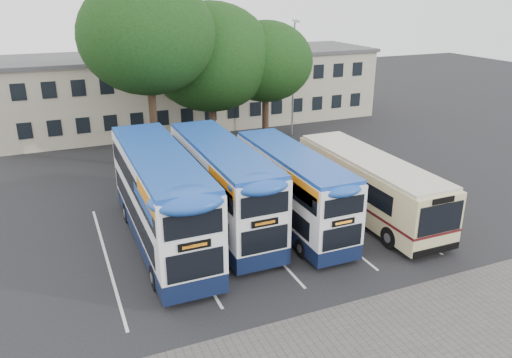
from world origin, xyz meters
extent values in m
plane|color=black|center=(0.00, 0.00, 0.00)|extent=(120.00, 120.00, 0.00)
cube|color=#595654|center=(-2.00, -5.00, 0.01)|extent=(40.00, 6.00, 0.01)
cube|color=silver|center=(-10.75, 5.00, 0.01)|extent=(0.12, 11.00, 0.01)
cube|color=silver|center=(-7.25, 5.00, 0.01)|extent=(0.12, 11.00, 0.01)
cube|color=silver|center=(-3.75, 5.00, 0.01)|extent=(0.12, 11.00, 0.01)
cube|color=silver|center=(-0.25, 5.00, 0.01)|extent=(0.12, 11.00, 0.01)
cube|color=silver|center=(3.25, 5.00, 0.01)|extent=(0.12, 11.00, 0.01)
cube|color=#A99D88|center=(0.00, 27.00, 3.00)|extent=(32.00, 8.00, 6.00)
cube|color=#4C4C4F|center=(0.00, 27.00, 6.05)|extent=(32.40, 8.40, 0.30)
cube|color=black|center=(0.00, 22.98, 1.70)|extent=(30.00, 0.06, 1.20)
cube|color=black|center=(0.00, 22.98, 4.50)|extent=(30.00, 0.06, 1.20)
cylinder|color=gray|center=(6.00, 20.00, 4.50)|extent=(0.14, 0.14, 9.00)
cube|color=gray|center=(6.00, 20.00, 9.00)|extent=(0.12, 0.80, 0.12)
cube|color=gray|center=(6.00, 19.60, 8.95)|extent=(0.25, 0.50, 0.12)
cylinder|color=black|center=(-6.02, 16.34, 3.14)|extent=(0.50, 0.50, 6.28)
ellipsoid|color=black|center=(-6.02, 16.34, 8.55)|extent=(8.46, 8.46, 7.19)
cylinder|color=black|center=(-1.19, 18.85, 2.48)|extent=(0.50, 0.50, 4.96)
ellipsoid|color=black|center=(-1.19, 18.85, 6.75)|extent=(8.95, 8.95, 7.61)
cylinder|color=black|center=(2.85, 18.33, 2.32)|extent=(0.50, 0.50, 4.64)
ellipsoid|color=black|center=(2.85, 18.33, 6.30)|extent=(6.86, 6.86, 5.83)
cube|color=#0F1939|center=(-8.07, 5.40, 0.72)|extent=(2.56, 10.75, 0.82)
cube|color=white|center=(-8.07, 5.40, 2.71)|extent=(2.56, 10.75, 3.17)
cube|color=#1C49AA|center=(-8.07, 5.40, 4.35)|extent=(2.51, 10.53, 0.31)
cube|color=black|center=(-8.07, 5.70, 1.84)|extent=(2.60, 9.52, 1.02)
cube|color=black|center=(-8.07, 5.40, 3.43)|extent=(2.60, 10.13, 0.92)
cube|color=orange|center=(-6.78, 1.87, 3.99)|extent=(0.02, 3.28, 0.56)
cube|color=black|center=(-8.07, -0.01, 2.61)|extent=(1.23, 0.06, 0.31)
cylinder|color=black|center=(-9.23, 8.52, 0.51)|extent=(0.31, 1.02, 1.02)
cylinder|color=black|center=(-6.92, 8.52, 0.51)|extent=(0.31, 1.02, 1.02)
cylinder|color=black|center=(-9.23, 1.87, 0.51)|extent=(0.31, 1.02, 1.02)
cylinder|color=black|center=(-6.92, 1.87, 0.51)|extent=(0.31, 1.02, 1.02)
cube|color=#0F1939|center=(-4.88, 6.09, 0.68)|extent=(2.42, 10.18, 0.78)
cube|color=white|center=(-4.88, 6.09, 2.57)|extent=(2.42, 10.18, 3.01)
cube|color=#1C49AA|center=(-4.88, 6.09, 4.12)|extent=(2.38, 9.98, 0.29)
cube|color=black|center=(-4.88, 6.38, 1.75)|extent=(2.46, 9.02, 0.97)
cube|color=black|center=(-4.88, 6.09, 3.25)|extent=(2.46, 9.60, 0.87)
cube|color=orange|center=(-3.66, 2.75, 3.78)|extent=(0.02, 3.10, 0.53)
cube|color=black|center=(-4.88, 0.97, 2.47)|extent=(1.16, 0.06, 0.29)
cylinder|color=black|center=(-5.98, 9.05, 0.48)|extent=(0.29, 0.97, 0.97)
cylinder|color=black|center=(-3.79, 9.05, 0.48)|extent=(0.29, 0.97, 0.97)
cylinder|color=black|center=(-5.98, 2.75, 0.48)|extent=(0.29, 0.97, 0.97)
cylinder|color=black|center=(-3.79, 2.75, 0.48)|extent=(0.29, 0.97, 0.97)
cube|color=#0F1939|center=(-1.70, 4.85, 0.62)|extent=(2.20, 9.25, 0.70)
cube|color=white|center=(-1.70, 4.85, 2.33)|extent=(2.20, 9.25, 2.73)
cube|color=#1C49AA|center=(-1.70, 4.85, 3.74)|extent=(2.16, 9.06, 0.26)
cube|color=black|center=(-1.70, 5.11, 1.59)|extent=(2.24, 8.19, 0.88)
cube|color=black|center=(-1.70, 4.85, 2.95)|extent=(2.24, 8.72, 0.79)
cube|color=orange|center=(-0.59, 1.81, 3.44)|extent=(0.02, 2.82, 0.48)
cube|color=black|center=(-1.70, 0.19, 2.25)|extent=(1.06, 0.06, 0.26)
cylinder|color=black|center=(-2.69, 7.54, 0.44)|extent=(0.26, 0.88, 0.88)
cylinder|color=black|center=(-0.70, 7.54, 0.44)|extent=(0.26, 0.88, 0.88)
cylinder|color=black|center=(-2.69, 1.81, 0.44)|extent=(0.26, 0.88, 0.88)
cylinder|color=black|center=(-0.70, 1.81, 0.44)|extent=(0.26, 0.88, 0.88)
cube|color=#B40C16|center=(-0.58, 5.95, 2.95)|extent=(0.02, 3.52, 0.75)
cube|color=beige|center=(2.63, 4.57, 1.65)|extent=(2.62, 10.50, 2.68)
cube|color=beige|center=(2.63, 4.57, 3.04)|extent=(2.52, 10.08, 0.21)
cube|color=black|center=(2.63, 5.09, 2.10)|extent=(2.66, 8.40, 0.94)
cube|color=#521014|center=(2.63, 4.57, 1.21)|extent=(2.65, 10.52, 0.13)
cube|color=black|center=(2.63, -0.70, 1.99)|extent=(2.31, 0.06, 1.36)
cylinder|color=black|center=(1.44, 1.00, 0.52)|extent=(0.31, 1.05, 1.05)
cylinder|color=black|center=(3.81, 1.00, 0.52)|extent=(0.31, 1.05, 1.05)
cylinder|color=black|center=(1.44, 7.71, 0.52)|extent=(0.31, 1.05, 1.05)
cylinder|color=black|center=(3.81, 7.71, 0.52)|extent=(0.31, 1.05, 1.05)
camera|label=1|loc=(-12.22, -15.44, 11.16)|focal=35.00mm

